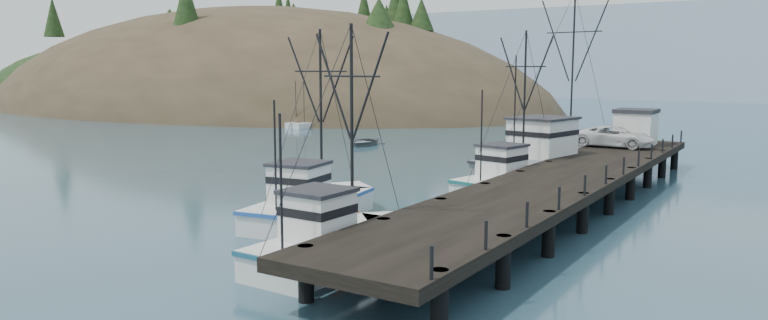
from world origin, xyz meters
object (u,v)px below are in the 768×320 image
Objects in this scene: trawler_mid at (314,205)px; motorboat at (364,145)px; trawler_near at (339,243)px; work_vessel at (558,162)px; pickup_truck at (615,137)px; pier at (563,180)px; pier_shed at (636,127)px; trawler_far at (514,181)px.

trawler_mid is 34.93m from motorboat.
work_vessel reaches higher than trawler_near.
trawler_mid is 1.80× the size of pickup_truck.
trawler_mid is (-10.29, -9.81, -0.87)m from pier.
trawler_near reaches higher than pier_shed.
pier_shed is 0.63× the size of motorboat.
pier is 16.11m from trawler_near.
work_vessel is at bearing 88.33° from trawler_near.
work_vessel is (0.76, 25.94, 0.41)m from trawler_near.
motorboat is (-23.33, 17.27, -0.82)m from trawler_far.
trawler_near is 25.95m from work_vessel.
pier is 4.10× the size of trawler_far.
motorboat is at bearing 143.33° from pier.
pier_shed reaches higher than pier.
trawler_far reaches higher than pier.
motorboat is at bearing 157.17° from work_vessel.
motorboat is (-17.28, 30.34, -0.82)m from trawler_mid.
trawler_far is at bearing 142.47° from pier.
trawler_far is 0.64× the size of work_vessel.
pier_shed is (-0.04, 17.94, 1.73)m from pier.
trawler_near is 42.74m from motorboat.
work_vessel reaches higher than pier_shed.
trawler_mid is 3.26× the size of pier_shed.
trawler_near is at bearing -91.67° from work_vessel.
trawler_near is 18.70m from trawler_far.
pier is at bearing 43.64° from trawler_mid.
pier is 18.03m from pier_shed.
trawler_far reaches higher than pickup_truck.
pickup_truck is at bearing 59.53° from work_vessel.
pickup_truck is 1.14× the size of motorboat.
trawler_mid is (-5.79, 5.63, -0.00)m from trawler_near.
motorboat is at bearing 174.64° from pier_shed.
motorboat is at bearing 122.68° from trawler_near.
pickup_truck reaches higher than motorboat.
pickup_truck is (-0.96, 15.23, 1.12)m from pier.
motorboat is at bearing 143.49° from trawler_far.
trawler_near is at bearing 175.59° from pickup_truck.
pier_shed is at bearing -17.99° from motorboat.
pickup_truck is at bearing 83.42° from trawler_near.
pier_shed is at bearing 90.13° from pier.
trawler_near is at bearing -90.77° from trawler_far.
trawler_far is at bearing -93.98° from work_vessel.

